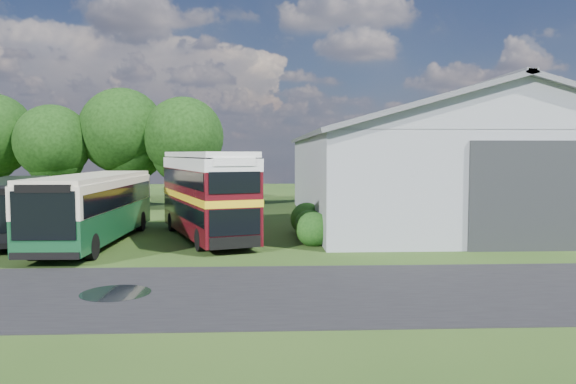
{
  "coord_description": "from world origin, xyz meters",
  "views": [
    {
      "loc": [
        3.14,
        -20.69,
        4.45
      ],
      "look_at": [
        4.47,
        8.0,
        2.44
      ],
      "focal_mm": 35.0,
      "sensor_mm": 36.0,
      "label": 1
    }
  ],
  "objects_px": {
    "bus_maroon_double": "(206,196)",
    "bus_dark_single": "(13,207)",
    "storage_shed": "(441,157)",
    "bus_green_single": "(94,207)"
  },
  "relations": [
    {
      "from": "bus_maroon_double",
      "to": "bus_dark_single",
      "type": "height_order",
      "value": "bus_maroon_double"
    },
    {
      "from": "storage_shed",
      "to": "bus_dark_single",
      "type": "relative_size",
      "value": 2.18
    },
    {
      "from": "bus_green_single",
      "to": "bus_dark_single",
      "type": "distance_m",
      "value": 5.08
    },
    {
      "from": "bus_green_single",
      "to": "bus_dark_single",
      "type": "height_order",
      "value": "bus_green_single"
    },
    {
      "from": "storage_shed",
      "to": "bus_green_single",
      "type": "bearing_deg",
      "value": -156.1
    },
    {
      "from": "storage_shed",
      "to": "bus_green_single",
      "type": "relative_size",
      "value": 2.01
    },
    {
      "from": "storage_shed",
      "to": "bus_maroon_double",
      "type": "relative_size",
      "value": 2.3
    },
    {
      "from": "bus_green_single",
      "to": "storage_shed",
      "type": "bearing_deg",
      "value": 24.95
    },
    {
      "from": "bus_maroon_double",
      "to": "bus_dark_single",
      "type": "distance_m",
      "value": 10.11
    },
    {
      "from": "storage_shed",
      "to": "bus_maroon_double",
      "type": "height_order",
      "value": "storage_shed"
    }
  ]
}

